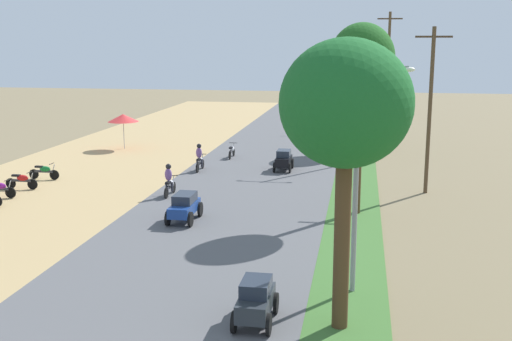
# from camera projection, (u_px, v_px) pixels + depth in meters

# --- Properties ---
(parked_motorbike_sixth) EXTENTS (1.80, 0.54, 0.94)m
(parked_motorbike_sixth) POSITION_uv_depth(u_px,v_px,m) (22.00, 180.00, 32.92)
(parked_motorbike_sixth) COLOR black
(parked_motorbike_sixth) RESTS_ON dirt_shoulder
(parked_motorbike_seventh) EXTENTS (1.80, 0.54, 0.94)m
(parked_motorbike_seventh) POSITION_uv_depth(u_px,v_px,m) (44.00, 171.00, 35.23)
(parked_motorbike_seventh) COLOR black
(parked_motorbike_seventh) RESTS_ON dirt_shoulder
(vendor_umbrella) EXTENTS (2.20, 2.20, 2.52)m
(vendor_umbrella) POSITION_uv_depth(u_px,v_px,m) (123.00, 118.00, 44.96)
(vendor_umbrella) COLOR #99999E
(vendor_umbrella) RESTS_ON dirt_shoulder
(median_tree_nearest) EXTENTS (3.43, 3.43, 7.77)m
(median_tree_nearest) POSITION_uv_depth(u_px,v_px,m) (346.00, 107.00, 15.90)
(median_tree_nearest) COLOR #4C351E
(median_tree_nearest) RESTS_ON median_strip
(median_tree_second) EXTENTS (2.82, 2.82, 8.46)m
(median_tree_second) POSITION_uv_depth(u_px,v_px,m) (362.00, 59.00, 27.03)
(median_tree_second) COLOR #4C351E
(median_tree_second) RESTS_ON median_strip
(median_tree_third) EXTENTS (3.19, 3.19, 7.26)m
(median_tree_third) POSITION_uv_depth(u_px,v_px,m) (359.00, 72.00, 43.39)
(median_tree_third) COLOR #4C351E
(median_tree_third) RESTS_ON median_strip
(streetlamp_near) EXTENTS (3.16, 0.20, 7.08)m
(streetlamp_near) POSITION_uv_depth(u_px,v_px,m) (356.00, 161.00, 18.74)
(streetlamp_near) COLOR gray
(streetlamp_near) RESTS_ON median_strip
(streetlamp_mid) EXTENTS (3.16, 0.20, 8.22)m
(streetlamp_mid) POSITION_uv_depth(u_px,v_px,m) (361.00, 89.00, 39.44)
(streetlamp_mid) COLOR gray
(streetlamp_mid) RESTS_ON median_strip
(streetlamp_far) EXTENTS (3.16, 0.20, 7.90)m
(streetlamp_far) POSITION_uv_depth(u_px,v_px,m) (362.00, 77.00, 55.72)
(streetlamp_far) COLOR gray
(streetlamp_far) RESTS_ON median_strip
(utility_pole_near) EXTENTS (1.80, 0.20, 9.82)m
(utility_pole_near) POSITION_uv_depth(u_px,v_px,m) (388.00, 77.00, 46.19)
(utility_pole_near) COLOR brown
(utility_pole_near) RESTS_ON ground
(utility_pole_far) EXTENTS (1.80, 0.20, 8.43)m
(utility_pole_far) POSITION_uv_depth(u_px,v_px,m) (430.00, 108.00, 31.57)
(utility_pole_far) COLOR brown
(utility_pole_far) RESTS_ON ground
(car_hatchback_charcoal) EXTENTS (1.04, 2.00, 1.23)m
(car_hatchback_charcoal) POSITION_uv_depth(u_px,v_px,m) (256.00, 300.00, 17.18)
(car_hatchback_charcoal) COLOR #282D33
(car_hatchback_charcoal) RESTS_ON road_strip
(car_sedan_blue) EXTENTS (1.10, 2.26, 1.19)m
(car_sedan_blue) POSITION_uv_depth(u_px,v_px,m) (184.00, 206.00, 26.99)
(car_sedan_blue) COLOR navy
(car_sedan_blue) RESTS_ON road_strip
(car_hatchback_black) EXTENTS (1.04, 2.00, 1.23)m
(car_hatchback_black) POSITION_uv_depth(u_px,v_px,m) (284.00, 159.00, 37.62)
(car_hatchback_black) COLOR black
(car_hatchback_black) RESTS_ON road_strip
(motorbike_foreground_rider) EXTENTS (0.54, 1.80, 1.66)m
(motorbike_foreground_rider) POSITION_uv_depth(u_px,v_px,m) (169.00, 181.00, 31.34)
(motorbike_foreground_rider) COLOR black
(motorbike_foreground_rider) RESTS_ON road_strip
(motorbike_ahead_second) EXTENTS (0.54, 1.80, 1.66)m
(motorbike_ahead_second) POSITION_uv_depth(u_px,v_px,m) (200.00, 158.00, 37.44)
(motorbike_ahead_second) COLOR black
(motorbike_ahead_second) RESTS_ON road_strip
(motorbike_ahead_third) EXTENTS (0.54, 1.80, 0.94)m
(motorbike_ahead_third) POSITION_uv_depth(u_px,v_px,m) (232.00, 150.00, 41.76)
(motorbike_ahead_third) COLOR black
(motorbike_ahead_third) RESTS_ON road_strip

